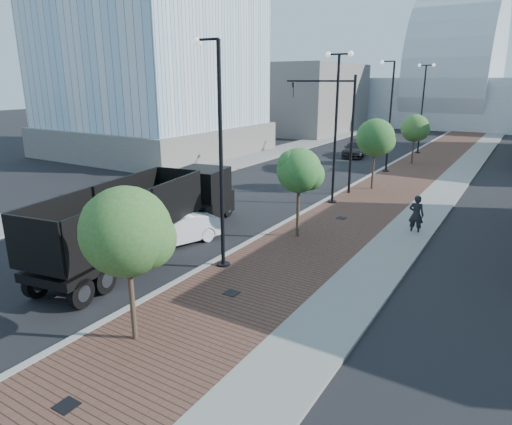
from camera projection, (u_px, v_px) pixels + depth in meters
The scene contains 24 objects.
sidewalk at pixel (435, 164), 42.16m from camera, with size 7.00×140.00×0.12m, color #4C2D23.
concrete_strip at pixel (466, 167), 40.80m from camera, with size 2.40×140.00×0.13m, color slate.
curb at pixel (397, 161), 43.91m from camera, with size 0.30×140.00×0.14m, color gray.
west_sidewalk at pixel (280, 151), 50.44m from camera, with size 4.00×140.00×0.12m, color slate.
dump_truck at pixel (171, 210), 22.40m from camera, with size 4.64×13.56×3.38m.
white_sedan at pixel (176, 230), 21.66m from camera, with size 1.56×4.47×1.47m, color silver.
dark_car_mid at pixel (291, 162), 40.11m from camera, with size 1.96×4.26×1.18m, color black.
dark_car_far at pixel (355, 149), 46.76m from camera, with size 2.12×5.21×1.51m, color black.
pedestrian at pixel (416, 215), 23.01m from camera, with size 0.75×0.49×2.06m, color black.
streetlight_1 at pixel (219, 166), 17.94m from camera, with size 1.44×0.56×9.21m.
streetlight_2 at pixel (336, 128), 27.56m from camera, with size 1.72×0.56×9.28m.
streetlight_3 at pixel (388, 121), 37.55m from camera, with size 1.44×0.56×9.21m.
streetlight_4 at pixel (422, 108), 47.17m from camera, with size 1.72×0.56×9.28m.
traffic_mast at pixel (340, 121), 30.41m from camera, with size 5.09×0.20×8.00m.
tree_0 at pixel (128, 232), 12.71m from camera, with size 2.61×2.60×4.85m.
tree_1 at pixel (300, 171), 21.72m from camera, with size 2.26×2.19×4.56m.
tree_2 at pixel (376, 138), 31.43m from camera, with size 2.66×2.66×5.12m.
tree_3 at pixel (416, 128), 41.35m from camera, with size 2.54×2.52×4.67m.
tower_podium at pixel (157, 139), 49.02m from camera, with size 19.00×19.00×3.00m, color #645F5A.
convention_center at pixel (456, 90), 80.01m from camera, with size 50.00×30.00×50.00m.
commercial_block_nw at pixel (303, 98), 68.90m from camera, with size 14.00×20.00×10.00m, color slate.
utility_cover_0 at pixel (67, 405), 10.82m from camera, with size 0.50×0.50×0.02m, color black.
utility_cover_1 at pixel (232, 293), 16.54m from camera, with size 0.50×0.50×0.02m, color black.
utility_cover_2 at pixel (341, 218), 25.53m from camera, with size 0.50×0.50×0.02m, color black.
Camera 1 is at (11.03, -4.33, 7.66)m, focal length 31.55 mm.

